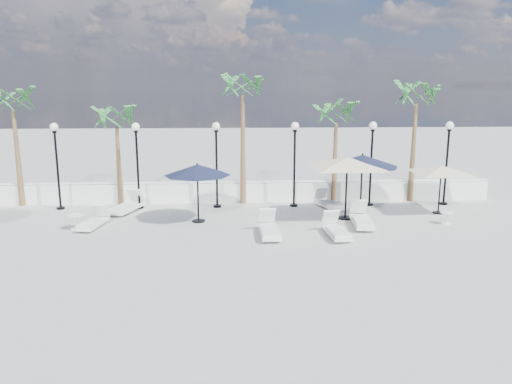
{
  "coord_description": "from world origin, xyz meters",
  "views": [
    {
      "loc": [
        0.66,
        -15.59,
        5.41
      ],
      "look_at": [
        1.57,
        2.69,
        1.5
      ],
      "focal_mm": 35.0,
      "sensor_mm": 36.0,
      "label": 1
    }
  ],
  "objects_px": {
    "lounger_3": "(127,206)",
    "lounger_6": "(269,229)",
    "lounger_2": "(93,222)",
    "parasol_navy_right": "(362,161)",
    "lounger_7": "(361,219)",
    "lounger_5": "(336,230)",
    "parasol_cream_sq_b": "(347,158)",
    "parasol_cream_sq_a": "(442,166)",
    "lounger_4": "(329,203)",
    "parasol_navy_mid": "(197,170)"
  },
  "relations": [
    {
      "from": "lounger_3",
      "to": "lounger_6",
      "type": "height_order",
      "value": "lounger_3"
    },
    {
      "from": "lounger_2",
      "to": "lounger_3",
      "type": "height_order",
      "value": "lounger_3"
    },
    {
      "from": "lounger_3",
      "to": "parasol_navy_right",
      "type": "relative_size",
      "value": 0.75
    },
    {
      "from": "lounger_3",
      "to": "parasol_navy_right",
      "type": "distance_m",
      "value": 10.27
    },
    {
      "from": "lounger_3",
      "to": "lounger_6",
      "type": "xyz_separation_m",
      "value": [
        5.92,
        -3.84,
        -0.01
      ]
    },
    {
      "from": "lounger_7",
      "to": "lounger_3",
      "type": "bearing_deg",
      "value": 169.65
    },
    {
      "from": "lounger_5",
      "to": "parasol_cream_sq_b",
      "type": "height_order",
      "value": "parasol_cream_sq_b"
    },
    {
      "from": "lounger_2",
      "to": "parasol_cream_sq_b",
      "type": "relative_size",
      "value": 0.35
    },
    {
      "from": "lounger_3",
      "to": "parasol_cream_sq_b",
      "type": "distance_m",
      "value": 9.67
    },
    {
      "from": "lounger_2",
      "to": "lounger_7",
      "type": "relative_size",
      "value": 0.87
    },
    {
      "from": "lounger_2",
      "to": "parasol_cream_sq_a",
      "type": "distance_m",
      "value": 14.52
    },
    {
      "from": "lounger_7",
      "to": "parasol_cream_sq_b",
      "type": "distance_m",
      "value": 2.57
    },
    {
      "from": "lounger_4",
      "to": "parasol_cream_sq_a",
      "type": "bearing_deg",
      "value": -33.4
    },
    {
      "from": "lounger_6",
      "to": "parasol_navy_right",
      "type": "xyz_separation_m",
      "value": [
        4.06,
        2.62,
        2.1
      ]
    },
    {
      "from": "lounger_4",
      "to": "lounger_7",
      "type": "xyz_separation_m",
      "value": [
        0.71,
        -2.94,
        0.03
      ]
    },
    {
      "from": "parasol_navy_right",
      "to": "parasol_cream_sq_b",
      "type": "xyz_separation_m",
      "value": [
        -0.71,
        -0.35,
        0.19
      ]
    },
    {
      "from": "lounger_2",
      "to": "lounger_4",
      "type": "bearing_deg",
      "value": 25.34
    },
    {
      "from": "lounger_6",
      "to": "parasol_cream_sq_b",
      "type": "distance_m",
      "value": 4.65
    },
    {
      "from": "lounger_5",
      "to": "parasol_cream_sq_a",
      "type": "xyz_separation_m",
      "value": [
        5.14,
        3.17,
        1.81
      ]
    },
    {
      "from": "lounger_5",
      "to": "parasol_navy_mid",
      "type": "bearing_deg",
      "value": 151.21
    },
    {
      "from": "lounger_7",
      "to": "parasol_cream_sq_b",
      "type": "relative_size",
      "value": 0.4
    },
    {
      "from": "lounger_7",
      "to": "parasol_cream_sq_a",
      "type": "distance_m",
      "value": 4.61
    },
    {
      "from": "lounger_5",
      "to": "parasol_cream_sq_b",
      "type": "bearing_deg",
      "value": 65.2
    },
    {
      "from": "lounger_6",
      "to": "lounger_7",
      "type": "distance_m",
      "value": 3.91
    },
    {
      "from": "lounger_3",
      "to": "parasol_navy_right",
      "type": "xyz_separation_m",
      "value": [
        9.98,
        -1.22,
        2.09
      ]
    },
    {
      "from": "parasol_cream_sq_b",
      "to": "lounger_2",
      "type": "bearing_deg",
      "value": -175.41
    },
    {
      "from": "parasol_navy_mid",
      "to": "parasol_cream_sq_b",
      "type": "height_order",
      "value": "parasol_cream_sq_b"
    },
    {
      "from": "lounger_4",
      "to": "lounger_5",
      "type": "height_order",
      "value": "lounger_5"
    },
    {
      "from": "lounger_4",
      "to": "parasol_cream_sq_a",
      "type": "distance_m",
      "value": 5.03
    },
    {
      "from": "lounger_3",
      "to": "lounger_5",
      "type": "relative_size",
      "value": 1.1
    },
    {
      "from": "lounger_3",
      "to": "parasol_navy_mid",
      "type": "xyz_separation_m",
      "value": [
        3.21,
        -1.72,
        1.85
      ]
    },
    {
      "from": "lounger_3",
      "to": "parasol_navy_mid",
      "type": "height_order",
      "value": "parasol_navy_mid"
    },
    {
      "from": "lounger_5",
      "to": "parasol_navy_right",
      "type": "relative_size",
      "value": 0.68
    },
    {
      "from": "lounger_4",
      "to": "parasol_navy_right",
      "type": "height_order",
      "value": "parasol_navy_right"
    },
    {
      "from": "lounger_5",
      "to": "parasol_navy_right",
      "type": "distance_m",
      "value": 3.87
    },
    {
      "from": "lounger_2",
      "to": "parasol_cream_sq_a",
      "type": "relative_size",
      "value": 0.43
    },
    {
      "from": "parasol_navy_mid",
      "to": "parasol_cream_sq_a",
      "type": "distance_m",
      "value": 10.32
    },
    {
      "from": "lounger_2",
      "to": "lounger_5",
      "type": "xyz_separation_m",
      "value": [
        9.19,
        -1.66,
        0.02
      ]
    },
    {
      "from": "parasol_navy_mid",
      "to": "lounger_5",
      "type": "bearing_deg",
      "value": -24.19
    },
    {
      "from": "parasol_navy_right",
      "to": "parasol_cream_sq_b",
      "type": "relative_size",
      "value": 0.54
    },
    {
      "from": "lounger_3",
      "to": "lounger_5",
      "type": "distance_m",
      "value": 9.28
    },
    {
      "from": "lounger_2",
      "to": "parasol_cream_sq_b",
      "type": "bearing_deg",
      "value": 14.85
    },
    {
      "from": "lounger_5",
      "to": "lounger_6",
      "type": "bearing_deg",
      "value": 170.87
    },
    {
      "from": "lounger_4",
      "to": "lounger_7",
      "type": "bearing_deg",
      "value": -95.91
    },
    {
      "from": "parasol_cream_sq_b",
      "to": "parasol_navy_mid",
      "type": "bearing_deg",
      "value": -178.54
    },
    {
      "from": "parasol_navy_mid",
      "to": "lounger_7",
      "type": "bearing_deg",
      "value": -8.53
    },
    {
      "from": "lounger_4",
      "to": "lounger_6",
      "type": "distance_m",
      "value": 5.09
    },
    {
      "from": "lounger_5",
      "to": "lounger_6",
      "type": "height_order",
      "value": "lounger_6"
    },
    {
      "from": "lounger_2",
      "to": "lounger_6",
      "type": "bearing_deg",
      "value": -1.99
    },
    {
      "from": "parasol_navy_mid",
      "to": "lounger_2",
      "type": "bearing_deg",
      "value": -170.76
    }
  ]
}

